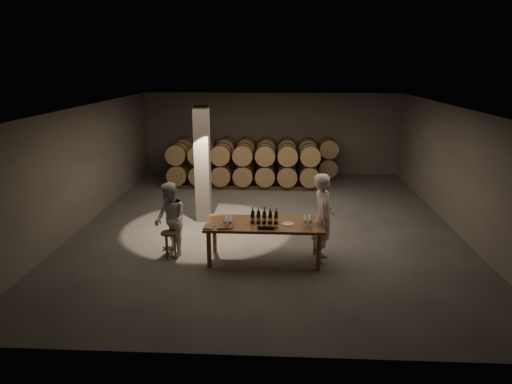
# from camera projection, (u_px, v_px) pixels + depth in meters

# --- Properties ---
(room) EXTENTS (12.00, 12.00, 12.00)m
(room) POSITION_uv_depth(u_px,v_px,m) (203.00, 165.00, 12.57)
(room) COLOR #4A4946
(room) RESTS_ON ground
(tasting_table) EXTENTS (2.60, 1.10, 0.90)m
(tasting_table) POSITION_uv_depth(u_px,v_px,m) (264.00, 227.00, 10.10)
(tasting_table) COLOR brown
(tasting_table) RESTS_ON ground
(barrel_stack_back) EXTENTS (6.26, 0.95, 1.57)m
(barrel_stack_back) POSITION_uv_depth(u_px,v_px,m) (256.00, 157.00, 17.52)
(barrel_stack_back) COLOR #50321B
(barrel_stack_back) RESTS_ON ground
(barrel_stack_front) EXTENTS (5.48, 0.95, 1.57)m
(barrel_stack_front) POSITION_uv_depth(u_px,v_px,m) (243.00, 165.00, 16.19)
(barrel_stack_front) COLOR #50321B
(barrel_stack_front) RESTS_ON ground
(bottle_cluster) EXTENTS (0.60, 0.23, 0.33)m
(bottle_cluster) POSITION_uv_depth(u_px,v_px,m) (264.00, 217.00, 10.07)
(bottle_cluster) COLOR black
(bottle_cluster) RESTS_ON tasting_table
(lying_bottles) EXTENTS (0.44, 0.07, 0.07)m
(lying_bottles) POSITION_uv_depth(u_px,v_px,m) (267.00, 228.00, 9.68)
(lying_bottles) COLOR black
(lying_bottles) RESTS_ON tasting_table
(glass_cluster_left) EXTENTS (0.20, 0.53, 0.18)m
(glass_cluster_left) POSITION_uv_depth(u_px,v_px,m) (229.00, 219.00, 9.94)
(glass_cluster_left) COLOR silver
(glass_cluster_left) RESTS_ON tasting_table
(glass_cluster_right) EXTENTS (0.20, 0.42, 0.18)m
(glass_cluster_right) POSITION_uv_depth(u_px,v_px,m) (307.00, 219.00, 9.92)
(glass_cluster_right) COLOR silver
(glass_cluster_right) RESTS_ON tasting_table
(plate) EXTENTS (0.28, 0.28, 0.02)m
(plate) POSITION_uv_depth(u_px,v_px,m) (288.00, 224.00, 9.99)
(plate) COLOR silver
(plate) RESTS_ON tasting_table
(notebook_near) EXTENTS (0.28, 0.24, 0.03)m
(notebook_near) POSITION_uv_depth(u_px,v_px,m) (223.00, 227.00, 9.76)
(notebook_near) COLOR brown
(notebook_near) RESTS_ON tasting_table
(notebook_corner) EXTENTS (0.24, 0.28, 0.02)m
(notebook_corner) POSITION_uv_depth(u_px,v_px,m) (209.00, 227.00, 9.78)
(notebook_corner) COLOR brown
(notebook_corner) RESTS_ON tasting_table
(pen) EXTENTS (0.15, 0.06, 0.01)m
(pen) POSITION_uv_depth(u_px,v_px,m) (229.00, 229.00, 9.70)
(pen) COLOR black
(pen) RESTS_ON tasting_table
(stool) EXTENTS (0.37, 0.37, 0.62)m
(stool) POSITION_uv_depth(u_px,v_px,m) (169.00, 237.00, 10.35)
(stool) COLOR #50321B
(stool) RESTS_ON ground
(person_man) EXTENTS (0.54, 0.77, 2.01)m
(person_man) POSITION_uv_depth(u_px,v_px,m) (323.00, 218.00, 10.07)
(person_man) COLOR white
(person_man) RESTS_ON ground
(person_woman) EXTENTS (1.01, 1.06, 1.73)m
(person_woman) POSITION_uv_depth(u_px,v_px,m) (170.00, 220.00, 10.39)
(person_woman) COLOR silver
(person_woman) RESTS_ON ground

